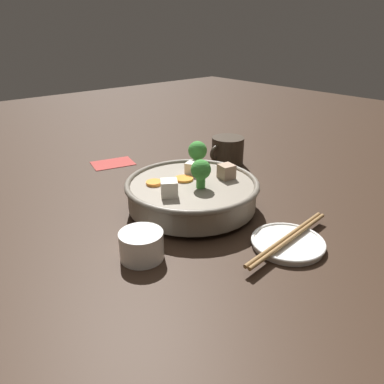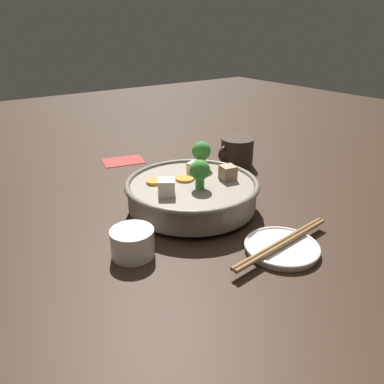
{
  "view_description": "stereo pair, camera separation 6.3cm",
  "coord_description": "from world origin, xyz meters",
  "px_view_note": "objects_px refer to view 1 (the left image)",
  "views": [
    {
      "loc": [
        0.45,
        0.52,
        0.35
      ],
      "look_at": [
        0.0,
        0.0,
        0.04
      ],
      "focal_mm": 35.0,
      "sensor_mm": 36.0,
      "label": 1
    },
    {
      "loc": [
        0.41,
        0.56,
        0.35
      ],
      "look_at": [
        0.0,
        0.0,
        0.04
      ],
      "focal_mm": 35.0,
      "sensor_mm": 36.0,
      "label": 2
    }
  ],
  "objects_px": {
    "tea_cup": "(142,245)",
    "side_saucer": "(288,243)",
    "chopsticks_pair": "(288,238)",
    "stirfry_bowl": "(192,191)",
    "dark_mug": "(227,151)"
  },
  "relations": [
    {
      "from": "stirfry_bowl",
      "to": "tea_cup",
      "type": "bearing_deg",
      "value": 24.09
    },
    {
      "from": "side_saucer",
      "to": "chopsticks_pair",
      "type": "xyz_separation_m",
      "value": [
        -0.0,
        -0.0,
        0.01
      ]
    },
    {
      "from": "stirfry_bowl",
      "to": "dark_mug",
      "type": "height_order",
      "value": "stirfry_bowl"
    },
    {
      "from": "side_saucer",
      "to": "dark_mug",
      "type": "relative_size",
      "value": 1.18
    },
    {
      "from": "side_saucer",
      "to": "stirfry_bowl",
      "type": "bearing_deg",
      "value": -82.22
    },
    {
      "from": "stirfry_bowl",
      "to": "side_saucer",
      "type": "height_order",
      "value": "stirfry_bowl"
    },
    {
      "from": "dark_mug",
      "to": "side_saucer",
      "type": "bearing_deg",
      "value": 58.56
    },
    {
      "from": "tea_cup",
      "to": "dark_mug",
      "type": "bearing_deg",
      "value": -152.6
    },
    {
      "from": "side_saucer",
      "to": "dark_mug",
      "type": "xyz_separation_m",
      "value": [
        -0.22,
        -0.36,
        0.03
      ]
    },
    {
      "from": "tea_cup",
      "to": "stirfry_bowl",
      "type": "bearing_deg",
      "value": -155.91
    },
    {
      "from": "tea_cup",
      "to": "dark_mug",
      "type": "relative_size",
      "value": 0.67
    },
    {
      "from": "tea_cup",
      "to": "side_saucer",
      "type": "bearing_deg",
      "value": 146.7
    },
    {
      "from": "stirfry_bowl",
      "to": "dark_mug",
      "type": "bearing_deg",
      "value": -150.33
    },
    {
      "from": "stirfry_bowl",
      "to": "chopsticks_pair",
      "type": "height_order",
      "value": "stirfry_bowl"
    },
    {
      "from": "chopsticks_pair",
      "to": "stirfry_bowl",
      "type": "bearing_deg",
      "value": -82.22
    }
  ]
}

